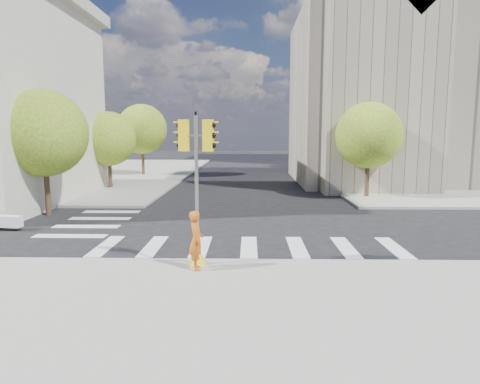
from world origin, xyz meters
name	(u,v)px	position (x,y,z in m)	size (l,w,h in m)	color
ground	(251,234)	(0.00, 0.00, 0.00)	(160.00, 160.00, 0.00)	black
sidewalk_far_right	(448,174)	(20.00, 26.00, 0.07)	(28.00, 40.00, 0.15)	gray
sidewalk_far_left	(57,173)	(-20.00, 26.00, 0.07)	(28.00, 40.00, 0.15)	gray
civic_building	(438,96)	(15.59, 19.12, 7.26)	(26.00, 16.00, 19.39)	#A0927E
office_tower	(415,51)	(22.00, 42.00, 15.00)	(20.00, 18.00, 30.00)	#9EA0A3
tree_lw_near	(44,133)	(-10.50, 4.00, 4.20)	(4.40, 4.40, 6.41)	#382616
tree_lw_mid	(109,139)	(-10.50, 14.00, 3.76)	(4.00, 4.00, 5.77)	#382616
tree_lw_far	(142,129)	(-10.50, 24.00, 4.54)	(4.80, 4.80, 6.95)	#382616
tree_re_near	(369,135)	(7.50, 10.00, 4.05)	(4.20, 4.20, 6.16)	#382616
tree_re_mid	(333,131)	(7.50, 22.00, 4.35)	(4.60, 4.60, 6.66)	#382616
tree_re_far	(313,135)	(7.50, 34.00, 3.87)	(4.00, 4.00, 5.88)	#382616
lamp_near	(361,128)	(8.00, 14.00, 4.58)	(0.35, 0.18, 8.11)	black
lamp_far	(326,129)	(8.00, 28.00, 4.58)	(0.35, 0.18, 8.11)	black
traffic_signal	(197,201)	(-1.70, -4.62, 2.16)	(1.08, 0.56, 4.72)	yellow
photographer	(196,240)	(-1.68, -5.09, 1.05)	(0.65, 0.43, 1.79)	#C15A12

